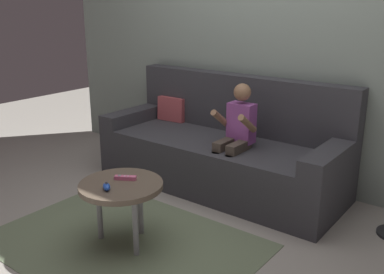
% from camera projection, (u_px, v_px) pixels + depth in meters
% --- Properties ---
extents(ground_plane, '(9.29, 9.29, 0.00)m').
position_uv_depth(ground_plane, '(158.00, 238.00, 2.96)').
color(ground_plane, '#9E998E').
extents(wall_back, '(4.65, 0.05, 2.50)m').
position_uv_depth(wall_back, '(268.00, 36.00, 3.67)').
color(wall_back, gray).
rests_on(wall_back, ground).
extents(couch, '(2.09, 0.80, 0.92)m').
position_uv_depth(couch, '(223.00, 150.00, 3.76)').
color(couch, '#38383D').
rests_on(couch, ground).
extents(person_seated_on_couch, '(0.29, 0.36, 0.92)m').
position_uv_depth(person_seated_on_couch, '(235.00, 134.00, 3.42)').
color(person_seated_on_couch, '#4C4238').
rests_on(person_seated_on_couch, ground).
extents(coffee_table, '(0.53, 0.53, 0.43)m').
position_uv_depth(coffee_table, '(122.00, 190.00, 2.79)').
color(coffee_table, brown).
rests_on(coffee_table, ground).
extents(area_rug, '(1.71, 1.22, 0.01)m').
position_uv_depth(area_rug, '(124.00, 243.00, 2.90)').
color(area_rug, '#6B7A5B').
rests_on(area_rug, ground).
extents(game_remote_pink_near_edge, '(0.14, 0.10, 0.03)m').
position_uv_depth(game_remote_pink_near_edge, '(125.00, 178.00, 2.82)').
color(game_remote_pink_near_edge, pink).
rests_on(game_remote_pink_near_edge, coffee_table).
extents(nunchuk_blue, '(0.10, 0.09, 0.05)m').
position_uv_depth(nunchuk_blue, '(107.00, 187.00, 2.67)').
color(nunchuk_blue, blue).
rests_on(nunchuk_blue, coffee_table).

